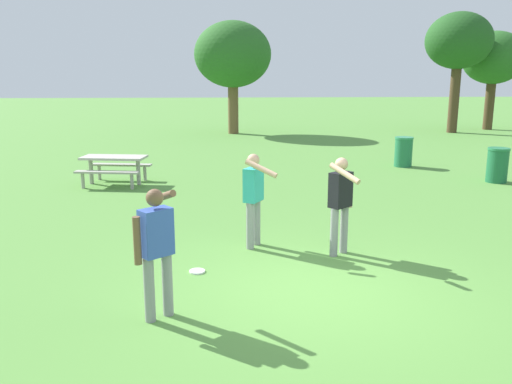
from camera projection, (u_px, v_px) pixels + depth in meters
name	position (u px, v px, depth m)	size (l,w,h in m)	color
ground_plane	(313.00, 290.00, 7.42)	(120.00, 120.00, 0.00)	#568E3D
person_thrower	(341.00, 199.00, 8.66)	(0.49, 0.84, 1.64)	gray
person_catcher	(156.00, 244.00, 6.37)	(0.49, 0.84, 1.64)	gray
person_bystander	(254.00, 193.00, 9.06)	(0.57, 0.81, 1.64)	gray
frisbee	(197.00, 271.00, 8.08)	(0.24, 0.24, 0.03)	white
picnic_table_near	(114.00, 164.00, 14.35)	(1.89, 1.66, 0.77)	#B2ADA3
trash_can_beside_table	(497.00, 165.00, 14.65)	(0.59, 0.59, 0.96)	#1E663D
trash_can_further_along	(403.00, 152.00, 17.12)	(0.59, 0.59, 0.96)	#237047
tree_tall_left	(233.00, 55.00, 25.79)	(3.76, 3.76, 5.46)	brown
tree_broad_center	(459.00, 42.00, 26.09)	(3.25, 3.25, 5.92)	#4C3823
tree_far_right	(494.00, 59.00, 27.71)	(3.21, 3.21, 5.13)	#4C3823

